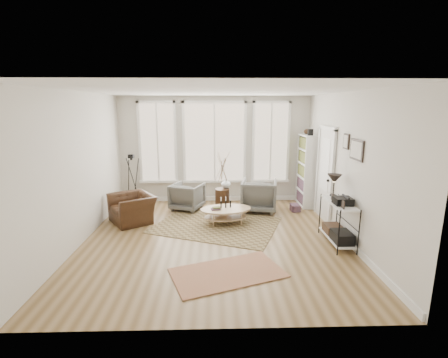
{
  "coord_description": "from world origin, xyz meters",
  "views": [
    {
      "loc": [
        0.01,
        -6.16,
        2.62
      ],
      "look_at": [
        0.2,
        0.6,
        1.1
      ],
      "focal_mm": 26.0,
      "sensor_mm": 36.0,
      "label": 1
    }
  ],
  "objects_px": {
    "low_shelf": "(338,218)",
    "side_table": "(222,182)",
    "armchair_left": "(187,196)",
    "coffee_table": "(225,212)",
    "armchair_right": "(259,195)",
    "bookcase": "(306,170)",
    "accent_chair": "(132,208)"
  },
  "relations": [
    {
      "from": "low_shelf",
      "to": "side_table",
      "type": "height_order",
      "value": "side_table"
    },
    {
      "from": "armchair_left",
      "to": "side_table",
      "type": "xyz_separation_m",
      "value": [
        0.91,
        -0.05,
        0.4
      ]
    },
    {
      "from": "side_table",
      "to": "coffee_table",
      "type": "bearing_deg",
      "value": -87.35
    },
    {
      "from": "armchair_right",
      "to": "low_shelf",
      "type": "bearing_deg",
      "value": 131.42
    },
    {
      "from": "bookcase",
      "to": "coffee_table",
      "type": "bearing_deg",
      "value": -147.71
    },
    {
      "from": "coffee_table",
      "to": "side_table",
      "type": "relative_size",
      "value": 0.82
    },
    {
      "from": "coffee_table",
      "to": "armchair_left",
      "type": "distance_m",
      "value": 1.46
    },
    {
      "from": "armchair_right",
      "to": "side_table",
      "type": "xyz_separation_m",
      "value": [
        -0.93,
        0.11,
        0.34
      ]
    },
    {
      "from": "armchair_left",
      "to": "accent_chair",
      "type": "bearing_deg",
      "value": 58.5
    },
    {
      "from": "coffee_table",
      "to": "accent_chair",
      "type": "distance_m",
      "value": 2.16
    },
    {
      "from": "low_shelf",
      "to": "coffee_table",
      "type": "bearing_deg",
      "value": 152.08
    },
    {
      "from": "armchair_left",
      "to": "low_shelf",
      "type": "bearing_deg",
      "value": 165.95
    },
    {
      "from": "coffee_table",
      "to": "armchair_left",
      "type": "bearing_deg",
      "value": 130.99
    },
    {
      "from": "side_table",
      "to": "low_shelf",
      "type": "bearing_deg",
      "value": -44.9
    },
    {
      "from": "low_shelf",
      "to": "accent_chair",
      "type": "xyz_separation_m",
      "value": [
        -4.29,
        1.34,
        -0.19
      ]
    },
    {
      "from": "bookcase",
      "to": "armchair_left",
      "type": "distance_m",
      "value": 3.22
    },
    {
      "from": "bookcase",
      "to": "accent_chair",
      "type": "height_order",
      "value": "bookcase"
    },
    {
      "from": "low_shelf",
      "to": "coffee_table",
      "type": "distance_m",
      "value": 2.43
    },
    {
      "from": "armchair_left",
      "to": "accent_chair",
      "type": "xyz_separation_m",
      "value": [
        -1.19,
        -0.89,
        -0.02
      ]
    },
    {
      "from": "low_shelf",
      "to": "bookcase",
      "type": "bearing_deg",
      "value": 88.72
    },
    {
      "from": "armchair_left",
      "to": "accent_chair",
      "type": "height_order",
      "value": "armchair_left"
    },
    {
      "from": "armchair_right",
      "to": "side_table",
      "type": "height_order",
      "value": "side_table"
    },
    {
      "from": "coffee_table",
      "to": "armchair_left",
      "type": "height_order",
      "value": "armchair_left"
    },
    {
      "from": "accent_chair",
      "to": "armchair_left",
      "type": "bearing_deg",
      "value": 92.25
    },
    {
      "from": "armchair_left",
      "to": "armchair_right",
      "type": "distance_m",
      "value": 1.85
    },
    {
      "from": "side_table",
      "to": "accent_chair",
      "type": "height_order",
      "value": "side_table"
    },
    {
      "from": "bookcase",
      "to": "armchair_left",
      "type": "xyz_separation_m",
      "value": [
        -3.15,
        -0.29,
        -0.61
      ]
    },
    {
      "from": "bookcase",
      "to": "low_shelf",
      "type": "distance_m",
      "value": 2.56
    },
    {
      "from": "coffee_table",
      "to": "accent_chair",
      "type": "xyz_separation_m",
      "value": [
        -2.15,
        0.21,
        0.03
      ]
    },
    {
      "from": "side_table",
      "to": "accent_chair",
      "type": "bearing_deg",
      "value": -158.22
    },
    {
      "from": "bookcase",
      "to": "side_table",
      "type": "height_order",
      "value": "bookcase"
    },
    {
      "from": "coffee_table",
      "to": "armchair_right",
      "type": "distance_m",
      "value": 1.3
    }
  ]
}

